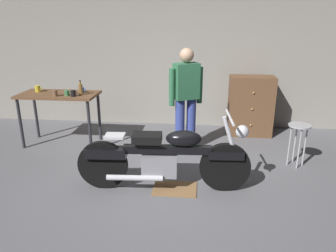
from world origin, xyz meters
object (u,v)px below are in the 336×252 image
(motorcycle, at_px, (165,157))
(mug_black_matte, at_px, (73,93))
(wooden_dresser, at_px, (250,106))
(bottle, at_px, (81,89))
(shop_stool, at_px, (299,134))
(mug_brown_stoneware, at_px, (55,93))
(person_standing, at_px, (186,96))
(mug_green_speckled, at_px, (67,93))
(mug_yellow_tall, at_px, (38,89))
(mug_blue_enamel, at_px, (81,90))

(motorcycle, xyz_separation_m, mug_black_matte, (-1.61, 1.19, 0.50))
(wooden_dresser, distance_m, bottle, 3.05)
(shop_stool, xyz_separation_m, mug_brown_stoneware, (-3.77, 0.28, 0.45))
(motorcycle, bearing_deg, person_standing, 78.18)
(shop_stool, relative_size, wooden_dresser, 0.58)
(mug_brown_stoneware, distance_m, mug_green_speckled, 0.18)
(person_standing, height_order, mug_green_speckled, person_standing)
(wooden_dresser, xyz_separation_m, bottle, (-2.88, -0.90, 0.45))
(mug_yellow_tall, bearing_deg, mug_green_speckled, -20.38)
(mug_black_matte, bearing_deg, mug_blue_enamel, 83.64)
(shop_stool, bearing_deg, motorcycle, -154.42)
(person_standing, bearing_deg, mug_brown_stoneware, -24.14)
(mug_yellow_tall, xyz_separation_m, mug_black_matte, (0.73, -0.26, -0.00))
(person_standing, bearing_deg, mug_yellow_tall, -31.19)
(person_standing, bearing_deg, mug_black_matte, -24.12)
(motorcycle, height_order, mug_blue_enamel, motorcycle)
(person_standing, bearing_deg, shop_stool, 137.97)
(mug_yellow_tall, xyz_separation_m, bottle, (0.81, -0.15, 0.04))
(mug_brown_stoneware, relative_size, mug_green_speckled, 1.03)
(motorcycle, bearing_deg, shop_stool, 22.09)
(mug_blue_enamel, bearing_deg, mug_black_matte, -96.36)
(shop_stool, distance_m, mug_black_matte, 3.51)
(shop_stool, relative_size, bottle, 2.66)
(mug_black_matte, bearing_deg, person_standing, 3.77)
(motorcycle, relative_size, mug_black_matte, 19.56)
(mug_brown_stoneware, xyz_separation_m, mug_green_speckled, (0.17, 0.06, -0.01))
(mug_blue_enamel, relative_size, bottle, 0.50)
(mug_green_speckled, bearing_deg, mug_yellow_tall, 159.62)
(shop_stool, bearing_deg, mug_blue_enamel, 170.48)
(person_standing, height_order, mug_yellow_tall, person_standing)
(motorcycle, relative_size, mug_blue_enamel, 18.24)
(mug_brown_stoneware, xyz_separation_m, mug_black_matte, (0.30, 0.02, -0.00))
(wooden_dresser, bearing_deg, mug_yellow_tall, -168.47)
(mug_blue_enamel, bearing_deg, wooden_dresser, 14.23)
(person_standing, height_order, shop_stool, person_standing)
(wooden_dresser, height_order, mug_black_matte, wooden_dresser)
(wooden_dresser, xyz_separation_m, mug_brown_stoneware, (-3.26, -1.04, 0.40))
(bottle, bearing_deg, mug_green_speckled, -158.50)
(person_standing, bearing_deg, motorcycle, 53.77)
(shop_stool, xyz_separation_m, bottle, (-3.39, 0.42, 0.50))
(mug_black_matte, xyz_separation_m, bottle, (0.08, 0.12, 0.05))
(wooden_dresser, height_order, bottle, bottle)
(shop_stool, xyz_separation_m, mug_yellow_tall, (-4.21, 0.57, 0.45))
(shop_stool, relative_size, mug_yellow_tall, 5.20)
(shop_stool, xyz_separation_m, mug_black_matte, (-3.47, 0.30, 0.45))
(mug_blue_enamel, bearing_deg, motorcycle, -42.91)
(motorcycle, distance_m, wooden_dresser, 2.59)
(mug_blue_enamel, distance_m, mug_black_matte, 0.28)
(shop_stool, distance_m, mug_yellow_tall, 4.27)
(mug_brown_stoneware, xyz_separation_m, mug_yellow_tall, (-0.44, 0.28, 0.00))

